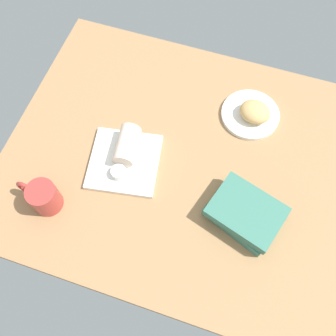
{
  "coord_description": "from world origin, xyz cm",
  "views": [
    {
      "loc": [
        -12.71,
        51.05,
        110.89
      ],
      "look_at": [
        2.36,
        5.4,
        7.0
      ],
      "focal_mm": 40.45,
      "sensor_mm": 36.0,
      "label": 1
    }
  ],
  "objects_px": {
    "square_plate": "(124,162)",
    "book_stack": "(245,214)",
    "scone_pastry": "(255,112)",
    "coffee_mug": "(43,197)",
    "breakfast_wrap": "(127,145)",
    "sauce_cup": "(119,172)",
    "round_plate": "(250,115)"
  },
  "relations": [
    {
      "from": "book_stack",
      "to": "scone_pastry",
      "type": "bearing_deg",
      "value": -81.81
    },
    {
      "from": "coffee_mug",
      "to": "sauce_cup",
      "type": "bearing_deg",
      "value": -139.37
    },
    {
      "from": "book_stack",
      "to": "coffee_mug",
      "type": "height_order",
      "value": "coffee_mug"
    },
    {
      "from": "scone_pastry",
      "to": "sauce_cup",
      "type": "bearing_deg",
      "value": 44.25
    },
    {
      "from": "round_plate",
      "to": "sauce_cup",
      "type": "xyz_separation_m",
      "value": [
        0.33,
        0.34,
        0.02
      ]
    },
    {
      "from": "breakfast_wrap",
      "to": "book_stack",
      "type": "xyz_separation_m",
      "value": [
        -0.4,
        0.1,
        -0.01
      ]
    },
    {
      "from": "round_plate",
      "to": "scone_pastry",
      "type": "relative_size",
      "value": 1.92
    },
    {
      "from": "scone_pastry",
      "to": "sauce_cup",
      "type": "height_order",
      "value": "scone_pastry"
    },
    {
      "from": "round_plate",
      "to": "coffee_mug",
      "type": "relative_size",
      "value": 1.4
    },
    {
      "from": "book_stack",
      "to": "round_plate",
      "type": "bearing_deg",
      "value": -80.25
    },
    {
      "from": "scone_pastry",
      "to": "square_plate",
      "type": "bearing_deg",
      "value": 39.67
    },
    {
      "from": "book_stack",
      "to": "coffee_mug",
      "type": "xyz_separation_m",
      "value": [
        0.56,
        0.14,
        0.02
      ]
    },
    {
      "from": "scone_pastry",
      "to": "sauce_cup",
      "type": "relative_size",
      "value": 2.13
    },
    {
      "from": "scone_pastry",
      "to": "sauce_cup",
      "type": "xyz_separation_m",
      "value": [
        0.34,
        0.33,
        -0.01
      ]
    },
    {
      "from": "sauce_cup",
      "to": "coffee_mug",
      "type": "bearing_deg",
      "value": 40.63
    },
    {
      "from": "breakfast_wrap",
      "to": "scone_pastry",
      "type": "bearing_deg",
      "value": -152.12
    },
    {
      "from": "round_plate",
      "to": "scone_pastry",
      "type": "bearing_deg",
      "value": 144.13
    },
    {
      "from": "square_plate",
      "to": "sauce_cup",
      "type": "relative_size",
      "value": 4.52
    },
    {
      "from": "square_plate",
      "to": "book_stack",
      "type": "xyz_separation_m",
      "value": [
        -0.39,
        0.06,
        0.03
      ]
    },
    {
      "from": "sauce_cup",
      "to": "breakfast_wrap",
      "type": "distance_m",
      "value": 0.09
    },
    {
      "from": "breakfast_wrap",
      "to": "book_stack",
      "type": "relative_size",
      "value": 0.51
    },
    {
      "from": "square_plate",
      "to": "breakfast_wrap",
      "type": "distance_m",
      "value": 0.06
    },
    {
      "from": "breakfast_wrap",
      "to": "coffee_mug",
      "type": "bearing_deg",
      "value": 46.57
    },
    {
      "from": "square_plate",
      "to": "coffee_mug",
      "type": "distance_m",
      "value": 0.26
    },
    {
      "from": "breakfast_wrap",
      "to": "book_stack",
      "type": "height_order",
      "value": "breakfast_wrap"
    },
    {
      "from": "scone_pastry",
      "to": "coffee_mug",
      "type": "bearing_deg",
      "value": 43.09
    },
    {
      "from": "book_stack",
      "to": "coffee_mug",
      "type": "relative_size",
      "value": 1.73
    },
    {
      "from": "scone_pastry",
      "to": "breakfast_wrap",
      "type": "relative_size",
      "value": 0.82
    },
    {
      "from": "scone_pastry",
      "to": "book_stack",
      "type": "distance_m",
      "value": 0.35
    },
    {
      "from": "sauce_cup",
      "to": "round_plate",
      "type": "bearing_deg",
      "value": -134.15
    },
    {
      "from": "scone_pastry",
      "to": "coffee_mug",
      "type": "distance_m",
      "value": 0.7
    },
    {
      "from": "breakfast_wrap",
      "to": "sauce_cup",
      "type": "bearing_deg",
      "value": 85.08
    }
  ]
}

